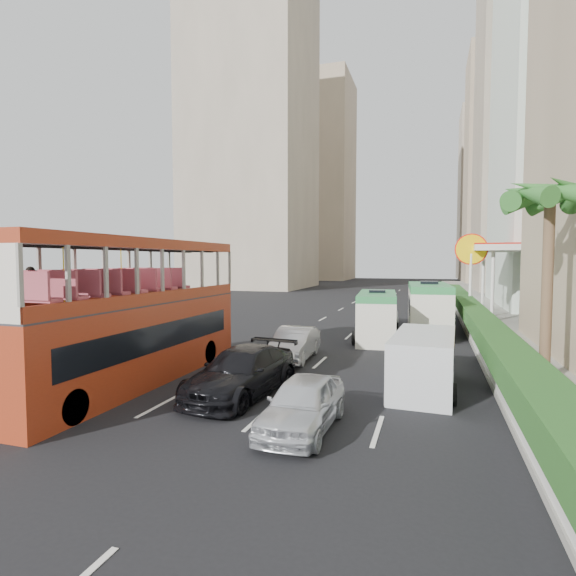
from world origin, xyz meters
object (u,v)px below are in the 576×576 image
at_px(car_silver_lane_a, 294,360).
at_px(palm_tree, 547,288).
at_px(minibus_far, 429,309).
at_px(double_decker_bus, 132,311).
at_px(car_black, 242,395).
at_px(panel_van_near, 424,362).
at_px(shell_station, 517,282).
at_px(car_silver_lane_b, 303,429).
at_px(panel_van_far, 430,308).
at_px(van_asset, 381,325).
at_px(minibus_near, 377,316).

relative_size(car_silver_lane_a, palm_tree, 0.66).
bearing_deg(minibus_far, double_decker_bus, -128.22).
height_order(car_black, panel_van_near, panel_van_near).
height_order(palm_tree, shell_station, palm_tree).
relative_size(car_silver_lane_b, panel_van_far, 0.88).
bearing_deg(car_silver_lane_a, minibus_far, 56.98).
xyz_separation_m(van_asset, minibus_far, (2.99, -2.53, 1.47)).
relative_size(minibus_near, panel_van_near, 1.24).
distance_m(minibus_near, panel_van_far, 9.91).
height_order(car_silver_lane_a, panel_van_far, panel_van_far).
bearing_deg(panel_van_near, shell_station, 76.60).
relative_size(car_black, minibus_far, 0.78).
bearing_deg(van_asset, panel_van_near, -83.53).
distance_m(panel_van_far, palm_tree, 17.42).
relative_size(double_decker_bus, car_silver_lane_a, 2.62).
bearing_deg(shell_station, double_decker_bus, -124.82).
bearing_deg(van_asset, minibus_near, -91.35).
bearing_deg(palm_tree, car_silver_lane_b, -136.56).
bearing_deg(car_black, minibus_near, 81.81).
distance_m(car_silver_lane_a, panel_van_far, 16.58).
bearing_deg(palm_tree, car_black, -155.82).
distance_m(car_silver_lane_a, car_silver_lane_b, 8.12).
xyz_separation_m(panel_van_far, shell_station, (6.01, 2.18, 1.85)).
relative_size(van_asset, palm_tree, 0.73).
height_order(double_decker_bus, van_asset, double_decker_bus).
distance_m(van_asset, panel_van_near, 15.05).
bearing_deg(panel_van_near, van_asset, 104.33).
bearing_deg(car_black, palm_tree, 30.21).
bearing_deg(car_silver_lane_b, minibus_far, 81.41).
xyz_separation_m(panel_van_far, palm_tree, (3.81, -16.82, 2.48)).
distance_m(car_silver_lane_a, shell_station, 21.40).
bearing_deg(car_silver_lane_a, double_decker_bus, -131.95).
distance_m(double_decker_bus, shell_station, 28.02).
height_order(minibus_near, panel_van_near, minibus_near).
relative_size(car_black, panel_van_near, 1.10).
distance_m(car_black, minibus_near, 12.00).
distance_m(car_black, panel_van_far, 21.85).
xyz_separation_m(double_decker_bus, car_silver_lane_a, (4.39, 5.23, -2.53)).
xyz_separation_m(car_silver_lane_b, panel_van_far, (3.02, 23.29, 0.90)).
distance_m(car_black, shell_station, 26.18).
bearing_deg(minibus_near, shell_station, 47.81).
xyz_separation_m(van_asset, palm_tree, (6.89, -12.91, 3.38)).
xyz_separation_m(minibus_near, shell_station, (8.76, 11.69, 1.46)).
relative_size(car_silver_lane_a, van_asset, 0.90).
bearing_deg(minibus_far, shell_station, 51.05).
distance_m(double_decker_bus, panel_van_near, 10.20).
relative_size(car_silver_lane_a, panel_van_far, 0.94).
xyz_separation_m(double_decker_bus, panel_van_far, (9.99, 20.82, -1.63)).
bearing_deg(palm_tree, shell_station, 83.40).
height_order(van_asset, shell_station, shell_station).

